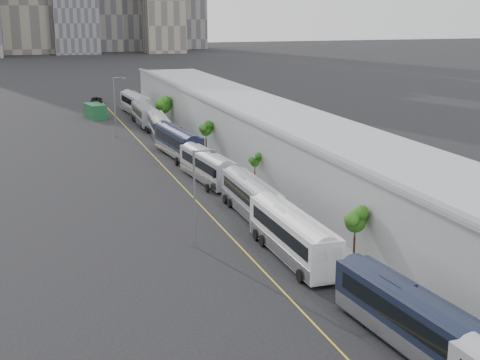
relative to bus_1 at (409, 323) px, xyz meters
name	(u,v)px	position (x,y,z in m)	size (l,w,h in m)	color
sidewalk	(284,189)	(6.39, 35.75, -1.51)	(10.00, 170.00, 0.12)	gray
lane_line	(194,198)	(-4.11, 35.75, -1.56)	(0.12, 160.00, 0.02)	gold
depot	(318,157)	(10.38, 35.75, 1.94)	(12.45, 160.40, 7.20)	gray
bus_1	(409,323)	(0.00, 0.00, 0.00)	(3.65, 12.91, 3.72)	black
bus_2	(293,239)	(-0.95, 15.77, 0.07)	(2.96, 13.29, 3.88)	silver
bus_3	(251,200)	(-0.25, 27.93, -0.03)	(2.79, 12.51, 3.65)	gray
bus_4	(207,169)	(-0.83, 42.05, -0.03)	(3.62, 12.64, 3.64)	#909399
bus_5	(178,145)	(-0.97, 56.45, 0.12)	(3.89, 13.88, 4.00)	#161A32
bus_6	(159,127)	(-0.42, 72.52, -0.07)	(3.55, 12.32, 3.55)	#BAB9BC
bus_7	(144,116)	(-0.60, 84.55, -0.01)	(2.83, 12.69, 3.70)	gray
bus_8	(135,105)	(-0.03, 97.09, 0.14)	(3.61, 14.01, 4.06)	#A7AAB2
tree_1	(355,219)	(3.35, 13.38, 2.04)	(1.69, 1.69, 4.50)	black
tree_2	(255,162)	(3.67, 38.06, 1.33)	(1.05, 1.05, 3.54)	black
tree_3	(206,129)	(3.36, 57.78, 1.90)	(1.66, 1.66, 4.34)	black
tree_4	(163,103)	(2.81, 84.17, 2.07)	(2.76, 2.76, 5.03)	black
street_lamp_near	(197,192)	(-7.59, 20.73, 3.32)	(2.04, 0.22, 8.42)	#59595E
street_lamp_far	(116,103)	(-6.85, 73.83, 3.85)	(2.04, 0.22, 9.46)	#59595E
shipping_container	(95,111)	(-7.98, 94.26, -0.23)	(2.76, 5.77, 2.69)	#144224
suv	(96,101)	(-5.63, 113.85, -0.84)	(2.43, 5.27, 1.46)	black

